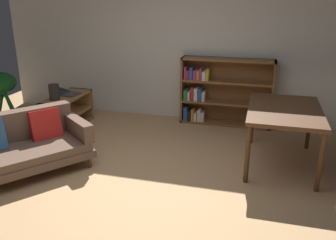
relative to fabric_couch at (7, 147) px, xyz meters
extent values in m
plane|color=tan|center=(1.63, 0.03, -0.36)|extent=(8.16, 8.16, 0.00)
cube|color=silver|center=(1.63, 2.73, 0.99)|extent=(6.80, 0.10, 2.70)
cylinder|color=brown|center=(0.89, 0.42, -0.29)|extent=(0.04, 0.04, 0.14)
cylinder|color=brown|center=(0.33, 0.85, -0.29)|extent=(0.04, 0.04, 0.14)
cube|color=brown|center=(0.08, -0.05, -0.17)|extent=(1.80, 1.99, 0.10)
cube|color=brown|center=(0.08, -0.05, -0.07)|extent=(1.73, 1.91, 0.10)
cube|color=brown|center=(-0.17, 0.15, 0.17)|extent=(1.24, 1.54, 0.38)
cube|color=brown|center=(0.61, 0.64, 0.10)|extent=(0.71, 0.60, 0.24)
cube|color=red|center=(0.26, 0.47, 0.16)|extent=(0.40, 0.44, 0.41)
cube|color=olive|center=(-0.14, 2.17, -0.09)|extent=(0.42, 0.04, 0.55)
cube|color=olive|center=(-0.14, 1.18, -0.09)|extent=(0.42, 0.04, 0.55)
cube|color=olive|center=(-0.14, 1.68, -0.12)|extent=(0.42, 0.99, 0.04)
cube|color=olive|center=(-0.14, 1.68, 0.17)|extent=(0.42, 1.03, 0.04)
cube|color=olive|center=(-0.14, 1.68, -0.34)|extent=(0.42, 0.99, 0.04)
cube|color=#333338|center=(-0.10, 1.76, 0.20)|extent=(0.28, 0.33, 0.02)
cube|color=black|center=(-0.33, 1.79, 0.23)|extent=(0.26, 0.31, 0.05)
cylinder|color=#2D2823|center=(-0.19, 1.43, 0.31)|extent=(0.16, 0.16, 0.25)
cylinder|color=slate|center=(-0.19, 1.43, 0.36)|extent=(0.09, 0.09, 0.01)
cylinder|color=brown|center=(-1.15, 1.41, -0.26)|extent=(0.25, 0.25, 0.19)
cylinder|color=#195623|center=(-1.04, 1.39, 0.11)|extent=(0.27, 0.10, 0.57)
cylinder|color=#195623|center=(-1.13, 1.51, 0.10)|extent=(0.07, 0.23, 0.56)
cylinder|color=#195623|center=(-1.21, 1.41, 0.02)|extent=(0.17, 0.04, 0.39)
cylinder|color=#195623|center=(-1.14, 1.32, 0.09)|extent=(0.04, 0.22, 0.54)
ellipsoid|color=#195623|center=(-1.15, 1.41, 0.41)|extent=(0.48, 0.48, 0.34)
cylinder|color=#56351E|center=(2.87, 1.80, 0.00)|extent=(0.06, 0.06, 0.72)
cylinder|color=#56351E|center=(2.87, 0.55, 0.00)|extent=(0.06, 0.06, 0.72)
cylinder|color=#56351E|center=(3.67, 1.80, 0.00)|extent=(0.06, 0.06, 0.72)
cylinder|color=#56351E|center=(3.67, 0.55, 0.00)|extent=(0.06, 0.06, 0.72)
cube|color=#56351E|center=(3.27, 1.17, 0.39)|extent=(0.90, 1.35, 0.05)
cube|color=brown|center=(1.64, 2.52, 0.21)|extent=(0.04, 0.30, 1.14)
cube|color=brown|center=(3.14, 2.52, 0.21)|extent=(0.04, 0.30, 1.14)
cube|color=brown|center=(2.39, 2.52, 0.76)|extent=(1.53, 0.30, 0.04)
cube|color=brown|center=(2.39, 2.52, -0.34)|extent=(1.53, 0.30, 0.04)
cube|color=brown|center=(2.39, 2.65, 0.21)|extent=(1.50, 0.04, 1.14)
cube|color=brown|center=(2.39, 2.52, 0.03)|extent=(1.50, 0.29, 0.04)
cube|color=brown|center=(2.39, 2.52, 0.39)|extent=(1.50, 0.29, 0.04)
cube|color=#2D5199|center=(1.71, 2.50, -0.21)|extent=(0.07, 0.20, 0.23)
cube|color=black|center=(1.78, 2.51, -0.24)|extent=(0.06, 0.25, 0.17)
cube|color=orange|center=(1.84, 2.51, -0.22)|extent=(0.05, 0.25, 0.20)
cube|color=silver|center=(1.89, 2.51, -0.25)|extent=(0.04, 0.23, 0.14)
cube|color=silver|center=(1.96, 2.50, -0.22)|extent=(0.06, 0.20, 0.20)
cube|color=silver|center=(2.02, 2.50, -0.24)|extent=(0.05, 0.20, 0.16)
cube|color=#337F47|center=(1.71, 2.50, 0.13)|extent=(0.06, 0.21, 0.17)
cube|color=silver|center=(1.77, 2.51, 0.12)|extent=(0.04, 0.25, 0.15)
cube|color=red|center=(1.82, 2.50, 0.16)|extent=(0.05, 0.21, 0.23)
cube|color=silver|center=(1.89, 2.51, 0.15)|extent=(0.06, 0.23, 0.21)
cube|color=#2D5199|center=(1.96, 2.49, 0.15)|extent=(0.05, 0.18, 0.22)
cube|color=silver|center=(2.02, 2.50, 0.13)|extent=(0.05, 0.20, 0.16)
cube|color=#993884|center=(1.70, 2.49, 0.51)|extent=(0.04, 0.18, 0.21)
cube|color=red|center=(1.75, 2.50, 0.49)|extent=(0.04, 0.20, 0.16)
cube|color=#2D5199|center=(1.80, 2.49, 0.51)|extent=(0.05, 0.18, 0.20)
cube|color=#993884|center=(1.86, 2.50, 0.49)|extent=(0.05, 0.23, 0.16)
cube|color=orange|center=(1.92, 2.50, 0.49)|extent=(0.05, 0.19, 0.16)
cube|color=#993884|center=(1.96, 2.49, 0.51)|extent=(0.03, 0.18, 0.20)
cube|color=silver|center=(2.02, 2.51, 0.48)|extent=(0.06, 0.25, 0.15)
cube|color=gold|center=(2.07, 2.50, 0.50)|extent=(0.05, 0.21, 0.19)
camera|label=1|loc=(2.97, -3.37, 1.78)|focal=38.25mm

